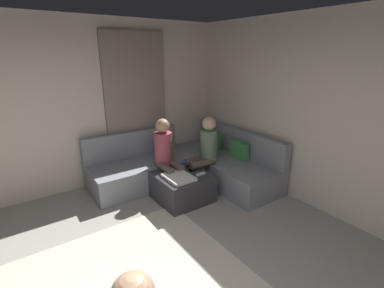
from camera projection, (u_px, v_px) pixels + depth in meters
The scene contains 10 objects.
wall_back at pixel (352, 121), 3.46m from camera, with size 6.00×0.12×2.70m, color beige.
wall_left at pixel (53, 109), 4.15m from camera, with size 0.12×6.00×2.70m, color beige.
curtain_panel at pixel (137, 108), 4.81m from camera, with size 0.06×1.10×2.50m, color gray.
sectional_couch at pixel (189, 166), 4.84m from camera, with size 2.10×2.55×0.87m.
ottoman at pixel (182, 187), 4.23m from camera, with size 0.76×0.76×0.42m, color #333338.
folded_blanket at pixel (179, 177), 4.02m from camera, with size 0.44×0.36×0.04m, color white.
coffee_mug at pixel (184, 164), 4.42m from camera, with size 0.08×0.08×0.10m, color #334C72.
game_remote at pixel (201, 174), 4.14m from camera, with size 0.05×0.15×0.02m, color white.
person_on_couch_back at pixel (204, 150), 4.48m from camera, with size 0.30×0.60×1.20m.
person_on_couch_side at pixel (166, 154), 4.32m from camera, with size 0.60×0.30×1.20m.
Camera 1 is at (1.61, -0.64, 2.17)m, focal length 25.89 mm.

